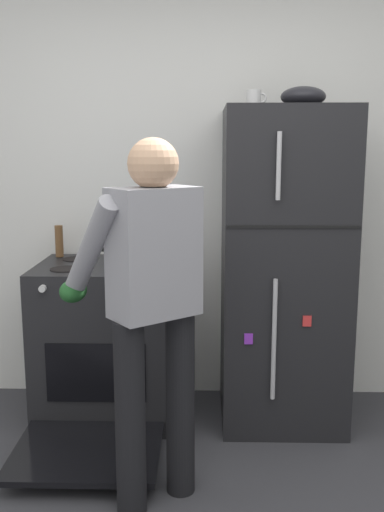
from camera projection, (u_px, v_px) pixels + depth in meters
kitchen_wall_back at (208, 181)px, 3.59m from camera, size 6.00×0.10×2.70m
refrigerator at (283, 268)px, 3.30m from camera, size 0.68×0.72×1.77m
stove_range at (105, 343)px, 3.38m from camera, size 0.76×1.22×0.91m
person_cook at (150, 293)px, 2.47m from camera, size 0.66×0.69×1.60m
red_pot at (130, 256)px, 3.25m from camera, size 0.33×0.23×0.11m
coffee_mug at (254, 99)px, 3.18m from camera, size 0.11×0.08×0.10m
pepper_mill at (59, 241)px, 3.50m from camera, size 0.05×0.05×0.19m
mixing_bowl at (303, 97)px, 3.12m from camera, size 0.24×0.24×0.11m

